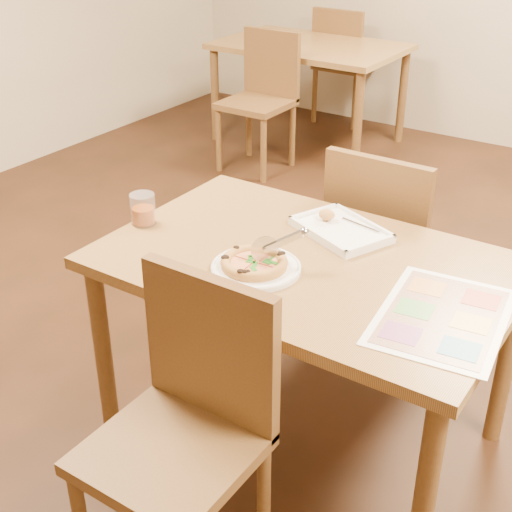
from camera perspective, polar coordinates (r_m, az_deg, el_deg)
The scene contains 13 objects.
room at distance 2.05m, azimuth 4.70°, elevation 15.43°, with size 7.00×7.00×7.00m.
dining_table at distance 2.32m, azimuth 4.01°, elevation -2.08°, with size 1.30×0.85×0.72m.
chair_near at distance 1.95m, azimuth -5.19°, elevation -11.32°, with size 0.42×0.42×0.47m.
chair_far at distance 2.83m, azimuth 10.11°, elevation 1.90°, with size 0.42×0.42×0.47m.
bg_table at distance 5.35m, azimuth 4.32°, elevation 15.68°, with size 1.30×0.85×0.72m.
bg_chair_near at distance 4.87m, azimuth 0.65°, elevation 13.65°, with size 0.42×0.42×0.47m.
bg_chair_far at distance 5.80m, azimuth 6.87°, elevation 15.86°, with size 0.42×0.42×0.47m.
plate at distance 2.20m, azimuth -0.00°, elevation -0.97°, with size 0.28×0.28×0.01m, color white.
pizza at distance 2.19m, azimuth -0.15°, elevation -0.56°, with size 0.21×0.21×0.03m.
pizza_cutter at distance 2.17m, azimuth 1.74°, elevation 0.99°, with size 0.13×0.13×0.10m.
appetizer_tray at distance 2.45m, azimuth 6.70°, elevation 2.11°, with size 0.37×0.32×0.06m.
glass_tumbler at distance 2.51m, azimuth -9.02°, elevation 3.59°, with size 0.09×0.09×0.11m.
menu at distance 2.04m, azimuth 14.69°, elevation -4.69°, with size 0.34×0.47×0.01m, color white.
Camera 1 is at (0.97, -1.74, 1.81)m, focal length 50.00 mm.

